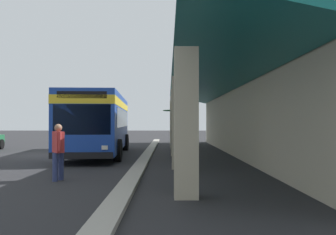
# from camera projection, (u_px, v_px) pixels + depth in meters

# --- Properties ---
(ground) EXTENTS (120.00, 120.00, 0.00)m
(ground) POSITION_uv_depth(u_px,v_px,m) (200.00, 155.00, 20.46)
(ground) COLOR #262628
(curb_strip) EXTENTS (33.29, 0.50, 0.12)m
(curb_strip) POSITION_uv_depth(u_px,v_px,m) (147.00, 155.00, 19.94)
(curb_strip) COLOR #9E998E
(curb_strip) RESTS_ON ground
(plaza_building) EXTENTS (28.04, 13.91, 6.87)m
(plaza_building) POSITION_uv_depth(u_px,v_px,m) (333.00, 90.00, 19.98)
(plaza_building) COLOR #B2A88E
(plaza_building) RESTS_ON ground
(transit_bus) EXTENTS (11.34, 3.26, 3.34)m
(transit_bus) POSITION_uv_depth(u_px,v_px,m) (99.00, 120.00, 20.60)
(transit_bus) COLOR #193D9E
(transit_bus) RESTS_ON ground
(pedestrian) EXTENTS (0.63, 0.46, 1.69)m
(pedestrian) POSITION_uv_depth(u_px,v_px,m) (58.00, 149.00, 11.49)
(pedestrian) COLOR navy
(pedestrian) RESTS_ON ground
(potted_palm) EXTENTS (1.83, 1.67, 2.72)m
(potted_palm) POSITION_uv_depth(u_px,v_px,m) (176.00, 137.00, 27.67)
(potted_palm) COLOR #4C4742
(potted_palm) RESTS_ON ground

